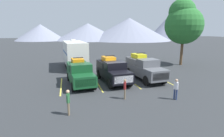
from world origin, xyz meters
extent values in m
plane|color=#2D3033|center=(0.00, 0.00, 0.00)|extent=(240.00, 240.00, 0.00)
cube|color=#144723|center=(-3.38, 0.77, 0.86)|extent=(2.48, 5.46, 0.91)
cube|color=#144723|center=(-3.22, -1.13, 1.35)|extent=(2.06, 1.65, 0.08)
cube|color=#144723|center=(-3.34, 0.29, 1.72)|extent=(2.01, 1.54, 0.81)
cube|color=slate|center=(-3.29, -0.26, 1.76)|extent=(1.79, 0.39, 0.60)
cube|color=#144723|center=(-3.51, 2.19, 1.59)|extent=(2.19, 2.60, 0.57)
cube|color=silver|center=(-3.15, -1.84, 0.90)|extent=(1.72, 0.21, 0.63)
cylinder|color=black|center=(-2.30, -0.95, 0.40)|extent=(0.35, 0.83, 0.81)
cylinder|color=black|center=(-4.15, -1.11, 0.40)|extent=(0.35, 0.83, 0.81)
cylinder|color=black|center=(-2.62, 2.64, 0.40)|extent=(0.35, 0.83, 0.81)
cylinder|color=black|center=(-4.47, 2.48, 0.40)|extent=(0.35, 0.83, 0.81)
cube|color=orange|center=(-3.51, 2.19, 2.10)|extent=(1.25, 1.65, 0.45)
cylinder|color=black|center=(-3.01, 1.70, 2.10)|extent=(0.22, 0.45, 0.44)
cylinder|color=black|center=(-3.92, 1.62, 2.10)|extent=(0.22, 0.45, 0.44)
cylinder|color=black|center=(-3.11, 2.77, 2.10)|extent=(0.22, 0.45, 0.44)
cylinder|color=black|center=(-4.01, 2.68, 2.10)|extent=(0.22, 0.45, 0.44)
cube|color=black|center=(-3.47, 1.75, 2.48)|extent=(1.01, 0.17, 0.08)
cube|color=black|center=(-0.13, 0.77, 0.94)|extent=(2.55, 5.62, 0.93)
cube|color=black|center=(0.04, -1.19, 1.44)|extent=(2.12, 1.70, 0.08)
cube|color=black|center=(-0.09, 0.28, 1.79)|extent=(2.06, 1.59, 0.77)
cube|color=slate|center=(-0.04, -0.29, 1.83)|extent=(1.83, 0.38, 0.57)
cube|color=black|center=(-0.26, 2.23, 1.68)|extent=(2.24, 2.68, 0.55)
cube|color=silver|center=(0.11, -1.92, 0.99)|extent=(1.76, 0.22, 0.65)
cylinder|color=black|center=(0.98, -1.00, 0.48)|extent=(0.36, 0.98, 0.95)
cylinder|color=black|center=(-0.91, -1.17, 0.48)|extent=(0.36, 0.98, 0.95)
cylinder|color=black|center=(0.65, 2.70, 0.48)|extent=(0.36, 0.98, 0.95)
cylinder|color=black|center=(-1.24, 2.53, 0.48)|extent=(0.36, 0.98, 0.95)
cube|color=orange|center=(-0.26, 2.23, 2.18)|extent=(1.28, 1.70, 0.45)
cylinder|color=black|center=(0.25, 1.73, 2.17)|extent=(0.22, 0.45, 0.44)
cylinder|color=black|center=(-0.68, 1.64, 2.17)|extent=(0.22, 0.45, 0.44)
cylinder|color=black|center=(0.15, 2.83, 2.17)|extent=(0.22, 0.45, 0.44)
cylinder|color=black|center=(-0.77, 2.74, 2.17)|extent=(0.22, 0.45, 0.44)
cube|color=black|center=(-0.22, 1.78, 2.55)|extent=(1.04, 0.17, 0.08)
cube|color=#595B60|center=(3.40, 0.90, 0.96)|extent=(2.56, 5.89, 0.97)
cube|color=#595B60|center=(3.58, -1.15, 1.49)|extent=(2.11, 1.77, 0.08)
cube|color=#595B60|center=(3.45, 0.39, 1.85)|extent=(2.06, 1.66, 0.81)
cube|color=slate|center=(3.50, -0.21, 1.89)|extent=(1.83, 0.39, 0.60)
cube|color=#595B60|center=(3.26, 2.44, 1.78)|extent=(2.25, 2.80, 0.65)
cube|color=silver|center=(3.65, -1.92, 1.01)|extent=(1.75, 0.22, 0.68)
cylinder|color=black|center=(4.52, -0.96, 0.48)|extent=(0.36, 0.98, 0.96)
cylinder|color=black|center=(2.63, -1.12, 0.48)|extent=(0.36, 0.98, 0.96)
cylinder|color=black|center=(4.17, 2.92, 0.48)|extent=(0.36, 0.98, 0.96)
cylinder|color=black|center=(2.28, 2.76, 0.48)|extent=(0.36, 0.98, 0.96)
cube|color=yellow|center=(3.26, 2.44, 2.32)|extent=(1.28, 1.78, 0.45)
cylinder|color=black|center=(3.78, 1.91, 2.32)|extent=(0.22, 0.45, 0.44)
cylinder|color=black|center=(2.85, 1.82, 2.32)|extent=(0.22, 0.45, 0.44)
cylinder|color=black|center=(3.67, 3.06, 2.32)|extent=(0.22, 0.45, 0.44)
cylinder|color=black|center=(2.75, 2.98, 2.32)|extent=(0.22, 0.45, 0.44)
cube|color=black|center=(3.30, 1.97, 2.70)|extent=(1.03, 0.17, 0.08)
cube|color=gold|center=(-5.21, 0.75, 0.00)|extent=(0.12, 5.50, 0.01)
cube|color=gold|center=(-1.74, 0.75, 0.00)|extent=(0.12, 5.50, 0.01)
cube|color=gold|center=(1.74, 0.75, 0.00)|extent=(0.12, 5.50, 0.01)
cube|color=gold|center=(5.21, 0.75, 0.00)|extent=(0.12, 5.50, 0.01)
cube|color=silver|center=(-3.48, 8.98, 2.07)|extent=(3.17, 7.20, 3.09)
cube|color=#4C6B99|center=(-4.78, 8.87, 2.23)|extent=(0.58, 6.71, 0.24)
cube|color=silver|center=(-3.56, 10.03, 3.77)|extent=(0.66, 0.75, 0.30)
cube|color=#333333|center=(-3.13, 4.89, 0.32)|extent=(0.22, 1.21, 0.12)
cylinder|color=black|center=(-2.22, 8.24, 0.38)|extent=(0.28, 0.78, 0.76)
cylinder|color=black|center=(-4.60, 8.04, 0.38)|extent=(0.28, 0.78, 0.76)
cylinder|color=black|center=(-2.36, 9.92, 0.38)|extent=(0.28, 0.78, 0.76)
cylinder|color=black|center=(-4.74, 9.72, 0.38)|extent=(0.28, 0.78, 0.76)
cylinder|color=#726047|center=(-4.61, -5.48, 0.41)|extent=(0.12, 0.12, 0.82)
cylinder|color=#726047|center=(-4.59, -5.32, 0.41)|extent=(0.12, 0.12, 0.82)
cube|color=#33723F|center=(-4.60, -5.40, 1.11)|extent=(0.21, 0.26, 0.58)
sphere|color=tan|center=(-4.60, -5.40, 1.51)|extent=(0.22, 0.22, 0.22)
cylinder|color=#33723F|center=(-4.61, -5.53, 1.08)|extent=(0.10, 0.10, 0.52)
cylinder|color=#33723F|center=(-4.59, -5.27, 1.08)|extent=(0.10, 0.10, 0.52)
cylinder|color=#726047|center=(-0.39, -3.71, 0.39)|extent=(0.11, 0.11, 0.78)
cylinder|color=#726047|center=(-0.44, -3.85, 0.39)|extent=(0.11, 0.11, 0.78)
cube|color=maroon|center=(-0.41, -3.78, 1.06)|extent=(0.25, 0.28, 0.55)
sphere|color=#9E704C|center=(-0.41, -3.78, 1.44)|extent=(0.21, 0.21, 0.21)
cylinder|color=maroon|center=(-0.37, -3.66, 1.03)|extent=(0.09, 0.09, 0.50)
cylinder|color=maroon|center=(-0.46, -3.90, 1.03)|extent=(0.09, 0.09, 0.50)
cylinder|color=navy|center=(3.20, -4.78, 0.41)|extent=(0.12, 0.12, 0.81)
cylinder|color=navy|center=(3.29, -4.92, 0.41)|extent=(0.12, 0.12, 0.81)
cube|color=silver|center=(3.24, -4.85, 1.10)|extent=(0.28, 0.30, 0.58)
sphere|color=tan|center=(3.24, -4.85, 1.50)|extent=(0.22, 0.22, 0.22)
cylinder|color=silver|center=(3.17, -4.74, 1.07)|extent=(0.10, 0.10, 0.52)
cylinder|color=silver|center=(3.31, -4.96, 1.07)|extent=(0.10, 0.10, 0.52)
cylinder|color=brown|center=(12.17, 7.15, 2.24)|extent=(0.39, 0.39, 4.48)
sphere|color=#286B2D|center=(12.17, 7.15, 5.83)|extent=(5.41, 5.41, 5.41)
sphere|color=#286B2D|center=(11.96, 7.51, 7.73)|extent=(3.79, 3.79, 3.79)
cone|color=gray|center=(-17.07, 84.07, 4.15)|extent=(25.41, 25.41, 8.30)
cone|color=gray|center=(7.05, 80.75, 4.43)|extent=(34.69, 34.69, 8.86)
cone|color=gray|center=(28.11, 74.71, 5.78)|extent=(43.05, 43.05, 11.55)
cone|color=gray|center=(55.22, 79.15, 7.31)|extent=(25.81, 25.81, 14.62)
camera|label=1|loc=(-4.53, -15.89, 5.13)|focal=28.42mm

